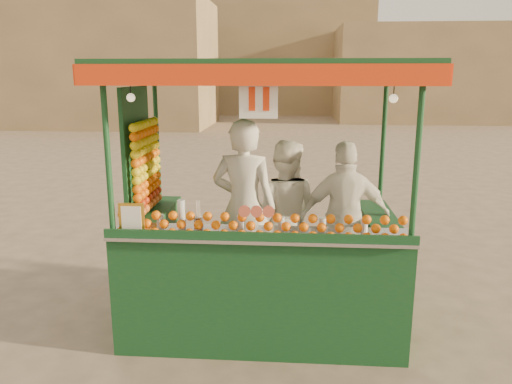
# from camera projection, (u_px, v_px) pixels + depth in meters

# --- Properties ---
(ground) EXTENTS (90.00, 90.00, 0.00)m
(ground) POSITION_uv_depth(u_px,v_px,m) (279.00, 328.00, 5.00)
(ground) COLOR brown
(ground) RESTS_ON ground
(building_left) EXTENTS (10.00, 6.00, 6.00)m
(building_left) POSITION_uv_depth(u_px,v_px,m) (109.00, 64.00, 24.35)
(building_left) COLOR #9A7D57
(building_left) RESTS_ON ground
(building_right) EXTENTS (9.00, 6.00, 5.00)m
(building_right) POSITION_uv_depth(u_px,v_px,m) (419.00, 74.00, 27.20)
(building_right) COLOR #9A7D57
(building_right) RESTS_ON ground
(building_center) EXTENTS (14.00, 7.00, 7.00)m
(building_center) POSITION_uv_depth(u_px,v_px,m) (263.00, 59.00, 33.43)
(building_center) COLOR #9A7D57
(building_center) RESTS_ON ground
(juice_cart) EXTENTS (2.88, 1.87, 2.62)m
(juice_cart) POSITION_uv_depth(u_px,v_px,m) (256.00, 246.00, 4.88)
(juice_cart) COLOR #0F391E
(juice_cart) RESTS_ON ground
(vendor_left) EXTENTS (0.71, 0.52, 1.79)m
(vendor_left) POSITION_uv_depth(u_px,v_px,m) (244.00, 207.00, 4.97)
(vendor_left) COLOR beige
(vendor_left) RESTS_ON ground
(vendor_middle) EXTENTS (0.85, 0.71, 1.55)m
(vendor_middle) POSITION_uv_depth(u_px,v_px,m) (284.00, 213.00, 5.20)
(vendor_middle) COLOR white
(vendor_middle) RESTS_ON ground
(vendor_right) EXTENTS (0.95, 0.47, 1.57)m
(vendor_right) POSITION_uv_depth(u_px,v_px,m) (345.00, 218.00, 4.99)
(vendor_right) COLOR white
(vendor_right) RESTS_ON ground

